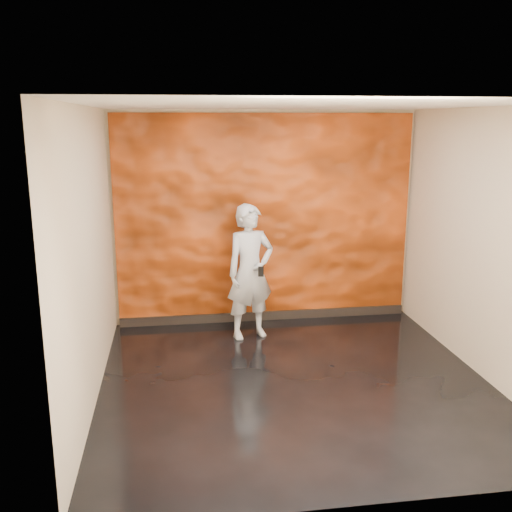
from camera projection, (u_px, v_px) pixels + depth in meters
name	position (u px, v px, depth m)	size (l,w,h in m)	color
room	(297.00, 251.00, 5.63)	(4.02, 4.02, 2.81)	black
feature_wall	(265.00, 220.00, 7.52)	(3.90, 0.06, 2.75)	#E75213
baseboard	(265.00, 316.00, 7.79)	(3.90, 0.04, 0.12)	black
man	(250.00, 272.00, 7.03)	(0.61, 0.40, 1.68)	#9497A2
phone	(261.00, 272.00, 6.77)	(0.07, 0.01, 0.12)	black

